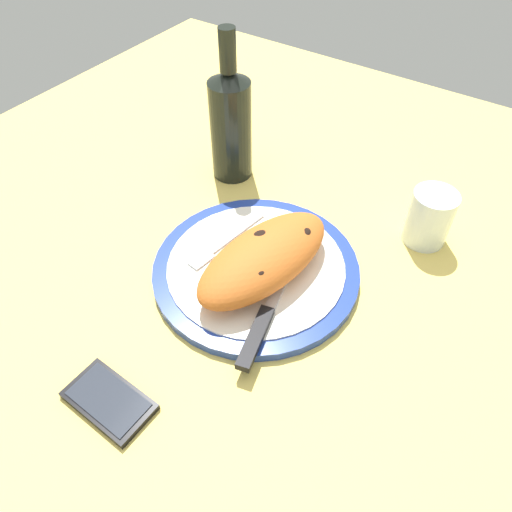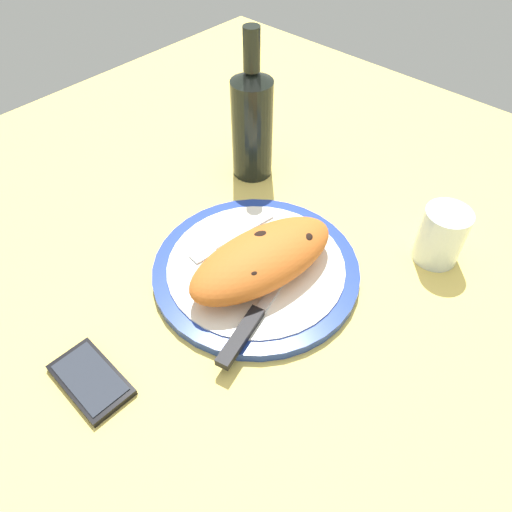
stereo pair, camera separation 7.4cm
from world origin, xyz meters
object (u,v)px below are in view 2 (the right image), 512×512
at_px(calzone, 263,259).
at_px(knife, 251,322).
at_px(plate, 256,269).
at_px(water_glass, 440,238).
at_px(wine_bottle, 252,122).
at_px(fork, 226,241).
at_px(smartphone, 91,380).

distance_m(calzone, knife, 0.10).
height_order(plate, water_glass, water_glass).
bearing_deg(water_glass, wine_bottle, -85.19).
bearing_deg(fork, plate, 86.85).
bearing_deg(smartphone, water_glass, 156.58).
height_order(smartphone, water_glass, water_glass).
bearing_deg(calzone, wine_bottle, -134.15).
distance_m(knife, smartphone, 0.22).
relative_size(calzone, smartphone, 2.25).
distance_m(fork, smartphone, 0.29).
height_order(fork, water_glass, water_glass).
bearing_deg(knife, wine_bottle, -137.60).
relative_size(plate, knife, 1.44).
xyz_separation_m(fork, water_glass, (-0.22, 0.26, 0.02)).
distance_m(plate, fork, 0.07).
bearing_deg(calzone, smartphone, -10.09).
bearing_deg(wine_bottle, knife, 42.40).
xyz_separation_m(smartphone, water_glass, (-0.51, 0.22, 0.04)).
distance_m(plate, calzone, 0.05).
relative_size(water_glass, wine_bottle, 0.34).
distance_m(plate, knife, 0.11).
xyz_separation_m(water_glass, wine_bottle, (0.03, -0.38, 0.07)).
height_order(calzone, wine_bottle, wine_bottle).
bearing_deg(knife, calzone, -147.88).
bearing_deg(knife, smartphone, -26.87).
relative_size(smartphone, wine_bottle, 0.42).
distance_m(calzone, fork, 0.09).
xyz_separation_m(calzone, water_glass, (-0.23, 0.17, -0.01)).
distance_m(smartphone, wine_bottle, 0.51).
relative_size(plate, wine_bottle, 1.17).
bearing_deg(water_glass, plate, -40.48).
xyz_separation_m(plate, water_glass, (-0.22, 0.19, 0.03)).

